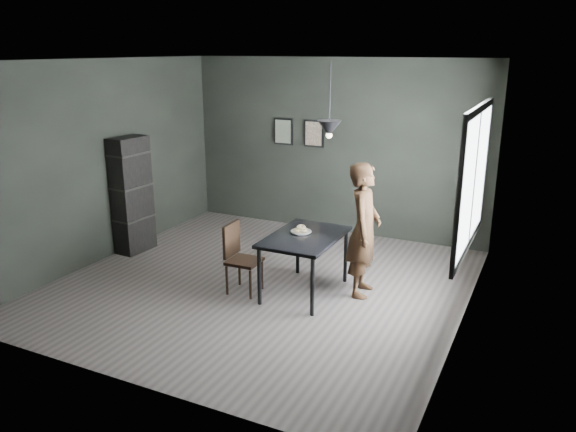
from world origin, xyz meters
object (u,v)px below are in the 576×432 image
at_px(woman, 364,230).
at_px(shelf_unit, 132,195).
at_px(wood_chair, 239,253).
at_px(cafe_table, 305,242).
at_px(white_plate, 301,232).
at_px(pendant_lamp, 329,128).

height_order(woman, shelf_unit, shelf_unit).
bearing_deg(shelf_unit, wood_chair, -11.76).
distance_m(cafe_table, woman, 0.73).
distance_m(white_plate, woman, 0.77).
bearing_deg(cafe_table, white_plate, 137.24).
bearing_deg(woman, wood_chair, 105.29).
bearing_deg(white_plate, cafe_table, -42.76).
xyz_separation_m(woman, pendant_lamp, (-0.40, -0.19, 1.23)).
xyz_separation_m(white_plate, woman, (0.74, 0.22, 0.07)).
relative_size(white_plate, wood_chair, 0.26).
relative_size(cafe_table, wood_chair, 1.37).
relative_size(cafe_table, pendant_lamp, 1.39).
xyz_separation_m(white_plate, wood_chair, (-0.67, -0.39, -0.26)).
bearing_deg(shelf_unit, pendant_lamp, 0.30).
distance_m(wood_chair, pendant_lamp, 1.89).
xyz_separation_m(woman, shelf_unit, (-3.57, -0.00, 0.03)).
relative_size(white_plate, pendant_lamp, 0.27).
relative_size(cafe_table, white_plate, 5.22).
bearing_deg(woman, shelf_unit, 82.07).
xyz_separation_m(cafe_table, white_plate, (-0.09, 0.08, 0.08)).
distance_m(woman, pendant_lamp, 1.30).
distance_m(white_plate, pendant_lamp, 1.34).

